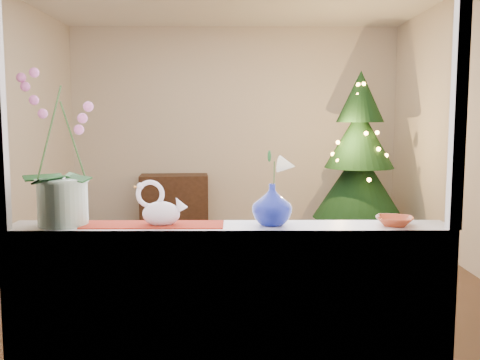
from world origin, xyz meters
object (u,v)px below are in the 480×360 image
object	(u,v)px
orchid_pot	(61,148)
blue_vase	(272,201)
side_table	(174,200)
swan	(161,204)
paperweight	(266,219)
xmas_tree	(359,155)
amber_dish	(395,222)

from	to	relation	value
orchid_pot	blue_vase	world-z (taller)	orchid_pot
side_table	swan	bearing A→B (deg)	-88.99
blue_vase	paperweight	bearing A→B (deg)	-145.85
blue_vase	xmas_tree	world-z (taller)	xmas_tree
orchid_pot	side_table	bearing A→B (deg)	89.84
paperweight	amber_dish	distance (m)	0.64
amber_dish	side_table	bearing A→B (deg)	109.45
paperweight	xmas_tree	bearing A→B (deg)	70.85
paperweight	amber_dish	size ratio (longest dim) A/B	0.43
orchid_pot	blue_vase	bearing A→B (deg)	-0.27
orchid_pot	xmas_tree	world-z (taller)	xmas_tree
xmas_tree	side_table	world-z (taller)	xmas_tree
xmas_tree	paperweight	bearing A→B (deg)	-109.15
blue_vase	xmas_tree	xyz separation A→B (m)	(1.32, 3.87, -0.03)
swan	blue_vase	size ratio (longest dim) A/B	1.06
side_table	xmas_tree	bearing A→B (deg)	-22.61
swan	xmas_tree	bearing A→B (deg)	51.58
blue_vase	amber_dish	distance (m)	0.62
paperweight	side_table	xyz separation A→B (m)	(-1.00, 4.64, -0.61)
orchid_pot	blue_vase	size ratio (longest dim) A/B	3.25
blue_vase	side_table	size ratio (longest dim) A/B	0.26
amber_dish	side_table	size ratio (longest dim) A/B	0.17
xmas_tree	side_table	distance (m)	2.55
blue_vase	paperweight	world-z (taller)	blue_vase
blue_vase	amber_dish	size ratio (longest dim) A/B	1.52
paperweight	side_table	distance (m)	4.78
swan	blue_vase	xyz separation A→B (m)	(0.55, 0.01, 0.01)
blue_vase	xmas_tree	size ratio (longest dim) A/B	0.12
paperweight	xmas_tree	xyz separation A→B (m)	(1.35, 3.89, 0.06)
orchid_pot	paperweight	size ratio (longest dim) A/B	11.42
swan	blue_vase	world-z (taller)	blue_vase
amber_dish	xmas_tree	distance (m)	3.95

